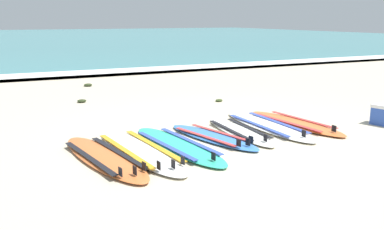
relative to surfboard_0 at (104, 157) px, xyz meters
The scene contains 13 objects.
ground_plane 2.29m from the surfboard_0, 14.99° to the left, with size 80.00×80.00×0.00m, color #C1B599.
sea 38.40m from the surfboard_0, 86.70° to the left, with size 80.00×60.00×0.10m, color teal.
wave_foam_strip 9.24m from the surfboard_0, 76.15° to the left, with size 80.00×1.26×0.11m, color white.
surfboard_0 is the anchor object (origin of this frame).
surfboard_1 0.56m from the surfboard_0, ahead, with size 0.99×2.65×0.18m.
surfboard_2 1.16m from the surfboard_0, ahead, with size 0.95×2.47×0.18m.
surfboard_3 1.88m from the surfboard_0, ahead, with size 1.02×2.05×0.18m.
surfboard_4 2.48m from the surfboard_0, ahead, with size 0.54×2.03×0.18m.
surfboard_5 3.15m from the surfboard_0, ahead, with size 0.71×2.47×0.18m.
surfboard_6 3.71m from the surfboard_0, ahead, with size 0.88×2.31×0.18m.
seaweed_clump_near_shoreline 6.63m from the surfboard_0, 80.99° to the left, with size 0.24×0.19×0.08m, color #2D381E.
seaweed_clump_mid_sand 4.54m from the surfboard_0, 40.78° to the left, with size 0.18×0.14×0.06m, color #384723.
seaweed_clump_by_the_boards 4.25m from the surfboard_0, 83.95° to the left, with size 0.21×0.17×0.07m, color #2D381E.
Camera 1 is at (-3.38, -6.10, 1.94)m, focal length 38.57 mm.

